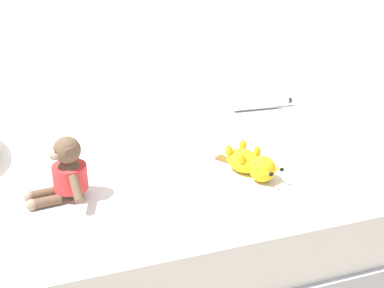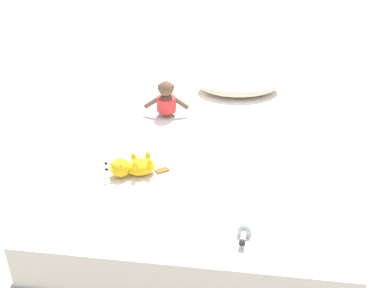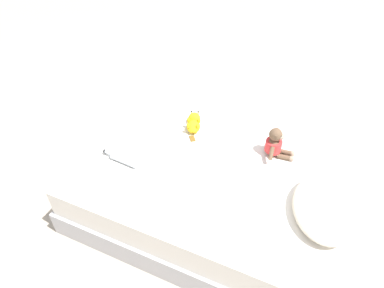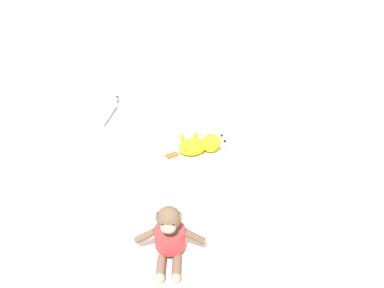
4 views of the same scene
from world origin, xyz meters
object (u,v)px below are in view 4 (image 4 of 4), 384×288
object	(u,v)px
plush_monkey	(169,236)
glass_bottle	(107,112)
plush_yellow_creature	(200,145)
bed	(126,230)

from	to	relation	value
plush_monkey	glass_bottle	size ratio (longest dim) A/B	0.94
plush_yellow_creature	glass_bottle	xyz separation A→B (m)	(0.60, -0.29, -0.02)
plush_monkey	plush_yellow_creature	bearing A→B (deg)	-94.74
plush_monkey	plush_yellow_creature	world-z (taller)	plush_monkey
bed	glass_bottle	size ratio (longest dim) A/B	6.73
plush_monkey	plush_yellow_creature	xyz separation A→B (m)	(-0.06, -0.68, -0.05)
plush_monkey	plush_yellow_creature	size ratio (longest dim) A/B	0.89
plush_yellow_creature	glass_bottle	world-z (taller)	plush_yellow_creature
bed	plush_yellow_creature	xyz separation A→B (m)	(-0.33, -0.40, 0.27)
bed	plush_yellow_creature	bearing A→B (deg)	-129.95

